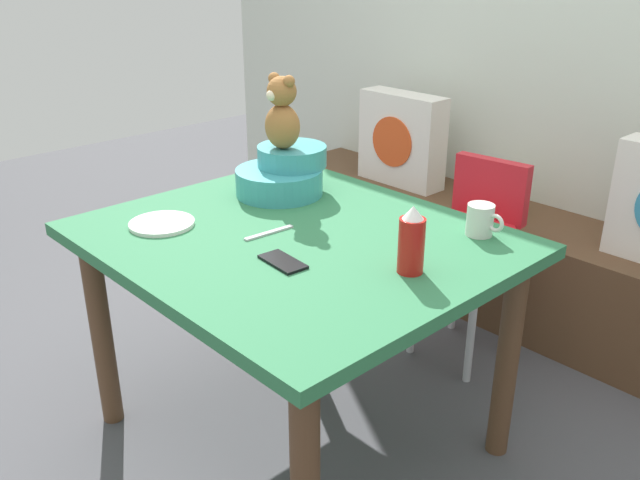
{
  "coord_description": "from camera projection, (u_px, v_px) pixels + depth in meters",
  "views": [
    {
      "loc": [
        1.41,
        -1.22,
        1.52
      ],
      "look_at": [
        0.0,
        0.1,
        0.69
      ],
      "focal_mm": 37.9,
      "sensor_mm": 36.0,
      "label": 1
    }
  ],
  "objects": [
    {
      "name": "infant_seat_teal",
      "position": [
        283.0,
        173.0,
        2.33
      ],
      "size": [
        0.3,
        0.33,
        0.16
      ],
      "color": "teal",
      "rests_on": "dining_table"
    },
    {
      "name": "dining_table",
      "position": [
        296.0,
        264.0,
        2.06
      ],
      "size": [
        1.2,
        1.03,
        0.74
      ],
      "color": "#2D7247",
      "rests_on": "ground_plane"
    },
    {
      "name": "ketchup_bottle",
      "position": [
        411.0,
        241.0,
        1.75
      ],
      "size": [
        0.07,
        0.07,
        0.18
      ],
      "color": "red",
      "rests_on": "dining_table"
    },
    {
      "name": "pillow_floral_left",
      "position": [
        402.0,
        139.0,
        3.25
      ],
      "size": [
        0.44,
        0.15,
        0.44
      ],
      "color": "white",
      "rests_on": "window_bench"
    },
    {
      "name": "teddy_bear",
      "position": [
        282.0,
        114.0,
        2.25
      ],
      "size": [
        0.13,
        0.12,
        0.25
      ],
      "color": "#9C6734",
      "rests_on": "infant_seat_teal"
    },
    {
      "name": "back_wall",
      "position": [
        575.0,
        8.0,
        2.76
      ],
      "size": [
        4.4,
        0.1,
        2.6
      ],
      "primitive_type": "cube",
      "color": "silver",
      "rests_on": "ground_plane"
    },
    {
      "name": "coffee_mug",
      "position": [
        481.0,
        220.0,
        1.99
      ],
      "size": [
        0.12,
        0.08,
        0.09
      ],
      "color": "silver",
      "rests_on": "dining_table"
    },
    {
      "name": "dinner_plate_near",
      "position": [
        162.0,
        224.0,
        2.08
      ],
      "size": [
        0.2,
        0.2,
        0.01
      ],
      "primitive_type": "cylinder",
      "color": "white",
      "rests_on": "dining_table"
    },
    {
      "name": "cell_phone",
      "position": [
        283.0,
        262.0,
        1.83
      ],
      "size": [
        0.15,
        0.08,
        0.01
      ],
      "primitive_type": "cube",
      "rotation": [
        0.0,
        0.0,
        1.49
      ],
      "color": "black",
      "rests_on": "dining_table"
    },
    {
      "name": "highchair",
      "position": [
        471.0,
        234.0,
        2.58
      ],
      "size": [
        0.35,
        0.47,
        0.79
      ],
      "color": "red",
      "rests_on": "ground_plane"
    },
    {
      "name": "window_bench",
      "position": [
        510.0,
        264.0,
        3.01
      ],
      "size": [
        2.6,
        0.44,
        0.46
      ],
      "primitive_type": "cube",
      "color": "brown",
      "rests_on": "ground_plane"
    },
    {
      "name": "ground_plane",
      "position": [
        299.0,
        433.0,
        2.31
      ],
      "size": [
        8.0,
        8.0,
        0.0
      ],
      "primitive_type": "plane",
      "color": "#4C4C51"
    },
    {
      "name": "table_fork",
      "position": [
        269.0,
        233.0,
        2.02
      ],
      "size": [
        0.03,
        0.17,
        0.01
      ],
      "primitive_type": "cube",
      "rotation": [
        0.0,
        0.0,
        3.07
      ],
      "color": "silver",
      "rests_on": "dining_table"
    },
    {
      "name": "book_stack",
      "position": [
        497.0,
        199.0,
        2.97
      ],
      "size": [
        0.2,
        0.14,
        0.1
      ],
      "primitive_type": "cube",
      "color": "#BCBF6F",
      "rests_on": "window_bench"
    }
  ]
}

